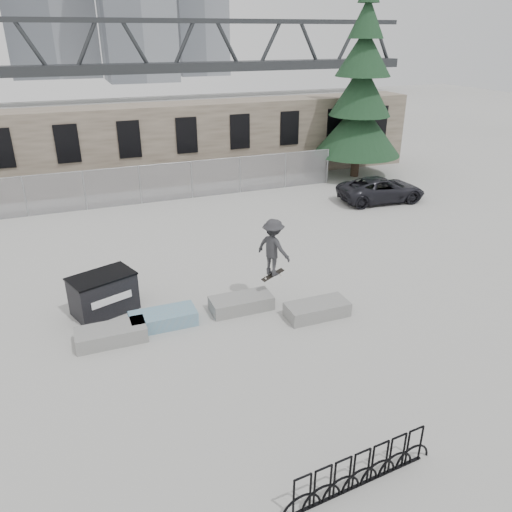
{
  "coord_description": "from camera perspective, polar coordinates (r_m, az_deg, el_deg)",
  "views": [
    {
      "loc": [
        -3.47,
        -13.03,
        8.26
      ],
      "look_at": [
        2.12,
        1.36,
        1.3
      ],
      "focal_mm": 35.0,
      "sensor_mm": 36.0,
      "label": 1
    }
  ],
  "objects": [
    {
      "name": "stone_wall",
      "position": [
        30.08,
        -14.5,
        12.0
      ],
      "size": [
        36.0,
        2.58,
        4.5
      ],
      "color": "#695B4D",
      "rests_on": "ground"
    },
    {
      "name": "chainlink_fence",
      "position": [
        26.76,
        -13.12,
        7.97
      ],
      "size": [
        22.06,
        0.06,
        2.02
      ],
      "color": "gray",
      "rests_on": "ground"
    },
    {
      "name": "skateboarder",
      "position": [
        15.88,
        1.98,
        0.97
      ],
      "size": [
        1.21,
        1.41,
        2.05
      ],
      "rotation": [
        0.0,
        0.0,
        2.08
      ],
      "color": "#2D2D30",
      "rests_on": "ground"
    },
    {
      "name": "suv",
      "position": [
        27.4,
        14.13,
        7.38
      ],
      "size": [
        4.78,
        2.52,
        1.28
      ],
      "primitive_type": "imported",
      "rotation": [
        0.0,
        0.0,
        1.48
      ],
      "color": "black",
      "rests_on": "ground"
    },
    {
      "name": "planter_offset",
      "position": [
        15.99,
        7.0,
        -6.02
      ],
      "size": [
        2.0,
        0.9,
        0.45
      ],
      "color": "gray",
      "rests_on": "ground"
    },
    {
      "name": "planter_center_right",
      "position": [
        16.23,
        -1.69,
        -5.34
      ],
      "size": [
        2.0,
        0.9,
        0.45
      ],
      "color": "gray",
      "rests_on": "ground"
    },
    {
      "name": "bike_rack",
      "position": [
        10.82,
        11.92,
        -22.74
      ],
      "size": [
        3.58,
        0.37,
        0.9
      ],
      "rotation": [
        0.0,
        0.0,
        0.09
      ],
      "color": "black",
      "rests_on": "ground"
    },
    {
      "name": "truss_bridge",
      "position": [
        69.47,
        -10.7,
        20.48
      ],
      "size": [
        70.0,
        3.0,
        9.8
      ],
      "color": "#2D3033",
      "rests_on": "ground"
    },
    {
      "name": "ground",
      "position": [
        15.81,
        -5.44,
        -7.35
      ],
      "size": [
        120.0,
        120.0,
        0.0
      ],
      "primitive_type": "plane",
      "color": "#ACABA7",
      "rests_on": "ground"
    },
    {
      "name": "planter_center_left",
      "position": [
        15.66,
        -10.56,
        -6.98
      ],
      "size": [
        2.0,
        0.9,
        0.45
      ],
      "color": "teal",
      "rests_on": "ground"
    },
    {
      "name": "planter_far_left",
      "position": [
        15.24,
        -16.23,
        -8.56
      ],
      "size": [
        2.0,
        0.9,
        0.45
      ],
      "color": "gray",
      "rests_on": "ground"
    },
    {
      "name": "spruce_tree",
      "position": [
        31.36,
        11.86,
        17.15
      ],
      "size": [
        5.23,
        5.23,
        11.5
      ],
      "color": "#38281E",
      "rests_on": "ground"
    },
    {
      "name": "dumpster",
      "position": [
        16.64,
        -17.04,
        -4.11
      ],
      "size": [
        2.25,
        1.8,
        1.29
      ],
      "rotation": [
        0.0,
        0.0,
        0.35
      ],
      "color": "black",
      "rests_on": "ground"
    }
  ]
}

